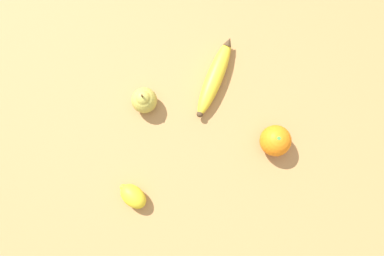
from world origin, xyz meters
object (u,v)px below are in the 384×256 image
(orange, at_px, (275,141))
(pear, at_px, (144,100))
(banana, at_px, (215,77))
(lemon, at_px, (133,196))

(orange, height_order, pear, pear)
(banana, relative_size, lemon, 2.85)
(orange, bearing_deg, lemon, 147.00)
(banana, height_order, orange, orange)
(banana, xyz_separation_m, orange, (-0.05, -0.22, 0.02))
(orange, bearing_deg, banana, 76.72)
(orange, height_order, lemon, orange)
(banana, relative_size, pear, 2.72)
(pear, bearing_deg, lemon, -149.48)
(banana, bearing_deg, pear, 131.64)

